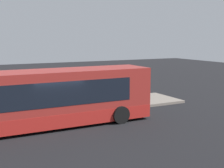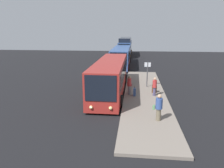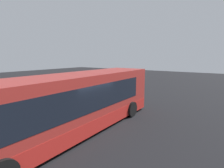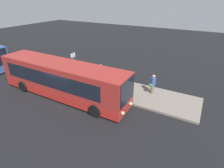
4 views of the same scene
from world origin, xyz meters
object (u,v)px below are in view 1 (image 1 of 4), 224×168
passenger_with_bags (119,87)px  suitcase (56,107)px  trash_bin (30,103)px  passenger_waiting (46,94)px  passenger_boarding (52,99)px  bus_lead (40,100)px

passenger_with_bags → suitcase: bearing=29.0°
suitcase → trash_bin: suitcase is taller
passenger_with_bags → passenger_waiting: bearing=10.7°
passenger_with_bags → suitcase: size_ratio=1.93×
passenger_waiting → passenger_boarding: bearing=-157.3°
suitcase → passenger_with_bags: bearing=16.3°
suitcase → passenger_boarding: bearing=-126.3°
bus_lead → suitcase: bearing=55.9°
passenger_boarding → passenger_with_bags: size_ratio=0.96×
passenger_with_bags → trash_bin: passenger_with_bags is taller
bus_lead → suitcase: 2.87m
passenger_boarding → passenger_waiting: 2.17m
bus_lead → passenger_with_bags: (6.68, 3.75, -0.38)m
passenger_waiting → suitcase: 1.78m
bus_lead → passenger_with_bags: bus_lead is taller
passenger_boarding → passenger_with_bags: bearing=-51.0°
passenger_boarding → suitcase: size_ratio=1.86×
passenger_with_bags → suitcase: (-5.16, -1.51, -0.59)m
trash_bin → passenger_with_bags: bearing=-2.4°
passenger_boarding → passenger_with_bags: 5.85m
suitcase → trash_bin: 2.10m
passenger_waiting → passenger_with_bags: passenger_with_bags is taller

